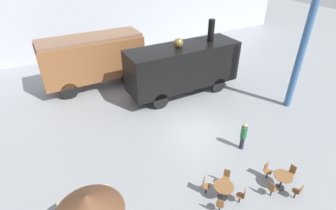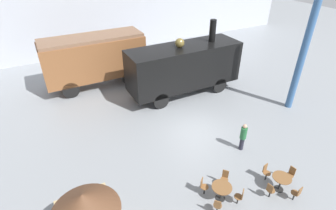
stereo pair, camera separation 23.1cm
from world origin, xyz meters
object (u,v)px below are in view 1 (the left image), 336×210
Objects in this scene: cafe_table_mid at (224,188)px; visitor_person at (243,135)px; cafe_chair_0 at (267,170)px; steam_locomotive at (183,66)px; cafe_table_near at (282,178)px; passenger_coach_wooden at (93,57)px.

visitor_person is (3.03, 2.14, 0.31)m from cafe_table_mid.
cafe_chair_0 is at bearing -1.25° from cafe_table_mid.
visitor_person is at bearing 159.55° from cafe_chair_0.
visitor_person is (-0.43, -7.01, -1.29)m from steam_locomotive.
visitor_person is at bearing 83.84° from cafe_table_near.
cafe_table_mid is 3.72m from visitor_person.
visitor_person reaches higher than cafe_chair_0.
steam_locomotive reaches higher than visitor_person.
cafe_chair_0 is 2.27m from visitor_person.
visitor_person is (0.45, 2.19, 0.40)m from cafe_chair_0.
visitor_person is at bearing -93.54° from steam_locomotive.
passenger_coach_wooden is 8.67× the size of cafe_chair_0.
cafe_table_near is at bearing -94.33° from steam_locomotive.
steam_locomotive is 7.14m from visitor_person.
cafe_chair_0 is (4.49, -13.56, -1.82)m from passenger_coach_wooden.
cafe_table_mid is at bearing -144.85° from visitor_person.
visitor_person reaches higher than cafe_table_near.
passenger_coach_wooden reaches higher than cafe_table_mid.
steam_locomotive is (5.37, -4.36, -0.14)m from passenger_coach_wooden.
cafe_table_mid is at bearing -81.97° from passenger_coach_wooden.
cafe_table_near is 0.97× the size of cafe_chair_0.
steam_locomotive is 4.92× the size of visitor_person.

